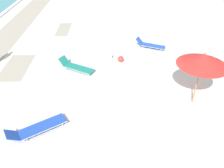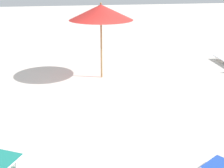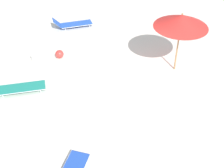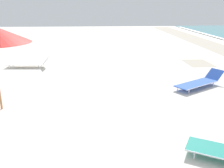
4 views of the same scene
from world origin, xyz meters
name	(u,v)px [view 4 (image 4 of 4)]	position (x,y,z in m)	size (l,w,h in m)	color
ground_plane	(83,119)	(0.00, 0.01, -0.08)	(60.00, 60.00, 0.16)	silver
sun_lounger_under_umbrella	(30,63)	(-6.02, -2.93, 0.22)	(0.75, 2.22, 0.63)	white
sun_lounger_near_water_right	(200,82)	(-2.40, 4.38, 0.21)	(1.74, 2.28, 0.53)	blue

